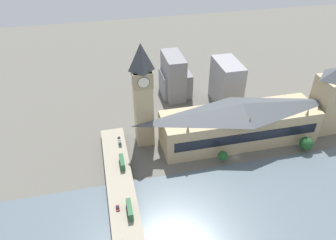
# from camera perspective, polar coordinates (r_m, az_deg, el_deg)

# --- Properties ---
(ground_plane) EXTENTS (600.00, 600.00, 0.00)m
(ground_plane) POSITION_cam_1_polar(r_m,az_deg,el_deg) (217.18, 11.70, -6.39)
(ground_plane) COLOR #605E56
(river_water) EXTENTS (64.98, 360.00, 0.30)m
(river_water) POSITION_cam_1_polar(r_m,az_deg,el_deg) (193.29, 16.21, -13.58)
(river_water) COLOR slate
(river_water) RESTS_ON ground_plane
(parliament_hall) EXTENTS (28.44, 104.93, 29.53)m
(parliament_hall) POSITION_cam_1_polar(r_m,az_deg,el_deg) (223.27, 12.34, -0.43)
(parliament_hall) COLOR tan
(parliament_hall) RESTS_ON ground_plane
(clock_tower) EXTENTS (12.56, 12.56, 70.75)m
(clock_tower) POSITION_cam_1_polar(r_m,az_deg,el_deg) (205.15, -4.42, 4.59)
(clock_tower) COLOR tan
(clock_tower) RESTS_ON ground_plane
(victoria_tower) EXTENTS (19.65, 19.65, 52.39)m
(victoria_tower) POSITION_cam_1_polar(r_m,az_deg,el_deg) (251.93, 26.51, 3.35)
(victoria_tower) COLOR tan
(victoria_tower) RESTS_ON ground_plane
(road_bridge) EXTENTS (161.96, 15.29, 4.80)m
(road_bridge) POSITION_cam_1_polar(r_m,az_deg,el_deg) (173.58, -7.31, -17.43)
(road_bridge) COLOR gray
(road_bridge) RESTS_ON ground_plane
(double_decker_bus_mid) EXTENTS (11.82, 2.56, 4.80)m
(double_decker_bus_mid) POSITION_cam_1_polar(r_m,az_deg,el_deg) (174.44, -6.69, -15.16)
(double_decker_bus_mid) COLOR #235B33
(double_decker_bus_mid) RESTS_ON road_bridge
(double_decker_bus_rear) EXTENTS (11.36, 2.63, 4.64)m
(double_decker_bus_rear) POSITION_cam_1_polar(r_m,az_deg,el_deg) (200.40, -8.01, -7.24)
(double_decker_bus_rear) COLOR #235B33
(double_decker_bus_rear) RESTS_ON road_bridge
(car_northbound_lead) EXTENTS (4.51, 1.88, 1.31)m
(car_northbound_lead) POSITION_cam_1_polar(r_m,az_deg,el_deg) (221.86, -8.53, -3.15)
(car_northbound_lead) COLOR silver
(car_northbound_lead) RESTS_ON road_bridge
(car_southbound_tail) EXTENTS (4.67, 1.92, 1.32)m
(car_southbound_tail) POSITION_cam_1_polar(r_m,az_deg,el_deg) (216.50, -8.35, -4.23)
(car_southbound_tail) COLOR #2D5638
(car_southbound_tail) RESTS_ON road_bridge
(car_southbound_extra) EXTENTS (3.82, 1.79, 1.34)m
(car_southbound_extra) POSITION_cam_1_polar(r_m,az_deg,el_deg) (178.42, -8.76, -14.88)
(car_southbound_extra) COLOR maroon
(car_southbound_extra) RESTS_ON road_bridge
(city_block_west) EXTENTS (31.60, 14.64, 35.36)m
(city_block_west) POSITION_cam_1_polar(r_m,az_deg,el_deg) (270.31, 0.92, 7.73)
(city_block_west) COLOR gray
(city_block_west) RESTS_ON ground_plane
(city_block_center) EXTENTS (23.53, 23.66, 20.34)m
(city_block_center) POSITION_cam_1_polar(r_m,az_deg,el_deg) (274.57, 1.29, 6.41)
(city_block_center) COLOR gray
(city_block_center) RESTS_ON ground_plane
(city_block_east) EXTENTS (31.85, 17.24, 35.54)m
(city_block_east) POSITION_cam_1_polar(r_m,az_deg,el_deg) (262.69, 10.13, 6.34)
(city_block_east) COLOR #939399
(city_block_east) RESTS_ON ground_plane
(tree_embankment_near) EXTENTS (6.06, 6.06, 9.08)m
(tree_embankment_near) POSITION_cam_1_polar(r_m,az_deg,el_deg) (207.59, 9.53, -6.15)
(tree_embankment_near) COLOR brown
(tree_embankment_near) RESTS_ON ground_plane
(tree_embankment_mid) EXTENTS (8.74, 8.74, 10.50)m
(tree_embankment_mid) POSITION_cam_1_polar(r_m,az_deg,el_deg) (232.24, 22.93, -3.78)
(tree_embankment_mid) COLOR brown
(tree_embankment_mid) RESTS_ON ground_plane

